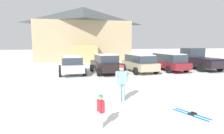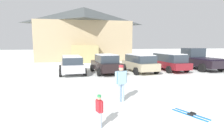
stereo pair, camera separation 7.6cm
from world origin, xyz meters
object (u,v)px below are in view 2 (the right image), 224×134
at_px(parked_silver_wagon, 72,64).
at_px(skier_adult_in_blue_parka, 121,81).
at_px(ski_lodge, 84,33).
at_px(parked_black_sedan, 106,64).
at_px(parked_maroon_van, 169,61).
at_px(pickup_truck, 198,59).
at_px(skier_child_in_red_jacket, 99,109).
at_px(parked_beige_suv, 140,63).
at_px(pair_of_skis, 191,114).

xyz_separation_m(parked_silver_wagon, skier_adult_in_blue_parka, (2.26, -8.12, 0.09)).
height_order(ski_lodge, parked_black_sedan, ski_lodge).
bearing_deg(parked_maroon_van, pickup_truck, 3.97).
bearing_deg(pickup_truck, skier_child_in_red_jacket, -138.09).
bearing_deg(parked_beige_suv, parked_maroon_van, 7.07).
distance_m(pickup_truck, pair_of_skis, 13.26).
relative_size(parked_maroon_van, pickup_truck, 0.92).
bearing_deg(skier_child_in_red_jacket, parked_maroon_van, 51.19).
xyz_separation_m(ski_lodge, pair_of_skis, (2.44, -24.83, -4.36)).
height_order(ski_lodge, skier_child_in_red_jacket, ski_lodge).
xyz_separation_m(ski_lodge, parked_black_sedan, (1.02, -15.06, -3.53)).
height_order(parked_silver_wagon, pair_of_skis, parked_silver_wagon).
height_order(parked_beige_suv, pickup_truck, pickup_truck).
height_order(parked_beige_suv, pair_of_skis, parked_beige_suv).
height_order(parked_black_sedan, pickup_truck, pickup_truck).
bearing_deg(pickup_truck, parked_beige_suv, -174.54).
bearing_deg(pair_of_skis, pickup_truck, 51.01).
distance_m(parked_black_sedan, skier_child_in_red_jacket, 10.24).
distance_m(parked_black_sedan, pickup_truck, 9.76).
distance_m(skier_child_in_red_jacket, pair_of_skis, 3.48).
xyz_separation_m(parked_silver_wagon, pickup_truck, (12.72, 0.19, 0.14)).
xyz_separation_m(parked_maroon_van, pair_of_skis, (-4.86, -10.04, -0.89)).
distance_m(parked_silver_wagon, parked_beige_suv, 6.11).
height_order(parked_silver_wagon, parked_black_sedan, parked_black_sedan).
relative_size(ski_lodge, parked_black_sedan, 3.40).
bearing_deg(parked_silver_wagon, pair_of_skis, -66.42).
height_order(parked_silver_wagon, parked_beige_suv, parked_beige_suv).
bearing_deg(skier_child_in_red_jacket, parked_beige_suv, 62.68).
relative_size(parked_maroon_van, skier_adult_in_blue_parka, 2.92).
bearing_deg(parked_black_sedan, skier_child_in_red_jacket, -101.28).
xyz_separation_m(ski_lodge, skier_child_in_red_jacket, (-0.98, -25.09, -3.79)).
bearing_deg(parked_black_sedan, pickup_truck, 2.99).
relative_size(pickup_truck, pair_of_skis, 3.83).
height_order(parked_silver_wagon, pickup_truck, pickup_truck).
distance_m(parked_silver_wagon, skier_child_in_red_jacket, 10.40).
height_order(parked_black_sedan, skier_child_in_red_jacket, parked_black_sedan).
distance_m(parked_maroon_van, skier_child_in_red_jacket, 13.23).
bearing_deg(pair_of_skis, parked_maroon_van, 64.17).
bearing_deg(parked_silver_wagon, parked_maroon_van, -0.29).
relative_size(ski_lodge, parked_beige_suv, 3.48).
height_order(skier_child_in_red_jacket, pair_of_skis, skier_child_in_red_jacket).
distance_m(parked_black_sedan, pair_of_skis, 9.91).
bearing_deg(parked_maroon_van, ski_lodge, 116.28).
distance_m(parked_maroon_van, skier_adult_in_blue_parka, 10.68).
bearing_deg(skier_adult_in_blue_parka, skier_child_in_red_jacket, -120.02).
bearing_deg(skier_child_in_red_jacket, skier_adult_in_blue_parka, 59.98).
xyz_separation_m(pickup_truck, skier_adult_in_blue_parka, (-10.46, -8.31, -0.05)).
xyz_separation_m(ski_lodge, pickup_truck, (10.77, -14.55, -3.39)).
relative_size(pickup_truck, skier_adult_in_blue_parka, 3.19).
height_order(ski_lodge, skier_adult_in_blue_parka, ski_lodge).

